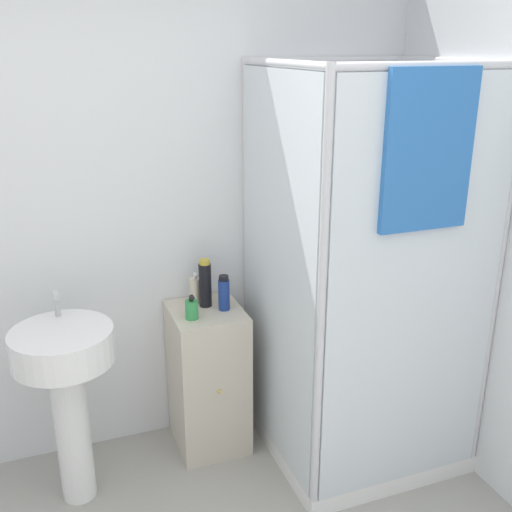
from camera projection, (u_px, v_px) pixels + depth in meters
The scene contains 8 objects.
wall_back at pixel (93, 218), 2.89m from camera, with size 6.40×0.06×2.50m, color silver.
shower_enclosure at pixel (354, 360), 3.01m from camera, with size 0.92×0.95×1.99m.
vanity_cabinet at pixel (208, 378), 3.14m from camera, with size 0.36×0.41×0.78m.
sink at pixel (66, 378), 2.67m from camera, with size 0.45×0.45×1.01m.
soap_dispenser at pixel (192, 309), 2.90m from camera, with size 0.06×0.07×0.13m.
shampoo_bottle_tall_black at pixel (205, 284), 3.02m from camera, with size 0.06×0.06×0.25m.
shampoo_bottle_blue at pixel (224, 293), 2.99m from camera, with size 0.06×0.06×0.18m.
lotion_bottle_white at pixel (195, 290), 3.08m from camera, with size 0.06×0.06×0.16m.
Camera 1 is at (-0.25, -1.19, 2.04)m, focal length 42.00 mm.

